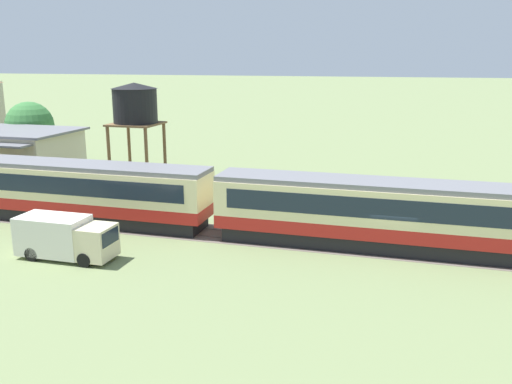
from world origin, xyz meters
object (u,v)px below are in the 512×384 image
at_px(station_building, 14,156).
at_px(water_tower, 135,106).
at_px(yard_tree_0, 30,125).
at_px(passenger_train, 218,200).
at_px(delivery_truck_cream, 65,237).

relative_size(station_building, water_tower, 1.23).
xyz_separation_m(station_building, yard_tree_0, (-2.60, 5.79, 1.99)).
relative_size(passenger_train, station_building, 8.01).
xyz_separation_m(passenger_train, water_tower, (-11.01, 10.25, 4.81)).
bearing_deg(water_tower, yard_tree_0, 162.42).
height_order(passenger_train, water_tower, water_tower).
xyz_separation_m(passenger_train, station_building, (-22.66, 8.98, 0.14)).
bearing_deg(station_building, delivery_truck_cream, -44.27).
bearing_deg(delivery_truck_cream, yard_tree_0, 130.98).
distance_m(water_tower, delivery_truck_cream, 18.17).
relative_size(water_tower, delivery_truck_cream, 1.62).
height_order(passenger_train, delivery_truck_cream, passenger_train).
relative_size(station_building, delivery_truck_cream, 1.98).
distance_m(delivery_truck_cream, yard_tree_0, 28.27).
bearing_deg(station_building, water_tower, 6.21).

